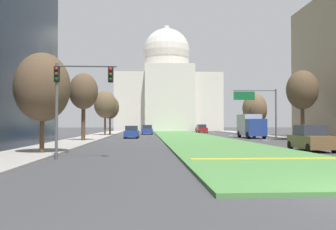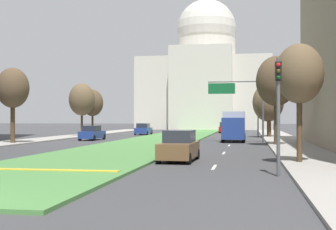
{
  "view_description": "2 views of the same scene",
  "coord_description": "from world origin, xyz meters",
  "px_view_note": "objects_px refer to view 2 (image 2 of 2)",
  "views": [
    {
      "loc": [
        -6.06,
        -9.27,
        1.93
      ],
      "look_at": [
        -1.81,
        60.36,
        3.61
      ],
      "focal_mm": 38.81,
      "sensor_mm": 36.0,
      "label": 1
    },
    {
      "loc": [
        9.56,
        -11.54,
        2.58
      ],
      "look_at": [
        -1.19,
        50.98,
        2.91
      ],
      "focal_mm": 50.02,
      "sensor_mm": 36.0,
      "label": 2
    }
  ],
  "objects_px": {
    "overhead_guide_sign": "(242,97)",
    "street_tree_left_distant": "(93,103)",
    "capitol_building": "(206,81)",
    "sedan_midblock": "(92,133)",
    "box_truck_delivery": "(234,126)",
    "sedan_distant": "(143,129)",
    "street_tree_left_mid": "(13,88)",
    "sedan_lead_stopped": "(179,147)",
    "street_tree_right_mid": "(276,82)",
    "sedan_very_far": "(239,127)",
    "sedan_far_horizon": "(225,128)",
    "traffic_light_far_right": "(258,112)",
    "street_tree_right_far": "(270,106)",
    "traffic_light_near_right": "(278,101)",
    "street_tree_right_near": "(299,74)",
    "street_tree_left_far": "(82,100)",
    "street_tree_right_distant": "(268,102)"
  },
  "relations": [
    {
      "from": "street_tree_left_far",
      "to": "box_truck_delivery",
      "type": "relative_size",
      "value": 1.12
    },
    {
      "from": "overhead_guide_sign",
      "to": "street_tree_left_far",
      "type": "distance_m",
      "value": 23.95
    },
    {
      "from": "street_tree_right_far",
      "to": "traffic_light_near_right",
      "type": "bearing_deg",
      "value": -91.98
    },
    {
      "from": "sedan_far_horizon",
      "to": "street_tree_right_near",
      "type": "bearing_deg",
      "value": -82.78
    },
    {
      "from": "street_tree_left_mid",
      "to": "sedan_lead_stopped",
      "type": "distance_m",
      "value": 23.84
    },
    {
      "from": "street_tree_left_distant",
      "to": "sedan_very_far",
      "type": "xyz_separation_m",
      "value": [
        19.72,
        30.21,
        -3.84
      ]
    },
    {
      "from": "sedan_midblock",
      "to": "box_truck_delivery",
      "type": "distance_m",
      "value": 16.04
    },
    {
      "from": "sedan_lead_stopped",
      "to": "sedan_midblock",
      "type": "distance_m",
      "value": 27.29
    },
    {
      "from": "capitol_building",
      "to": "sedan_lead_stopped",
      "type": "bearing_deg",
      "value": -86.07
    },
    {
      "from": "street_tree_left_distant",
      "to": "street_tree_right_mid",
      "type": "bearing_deg",
      "value": -39.19
    },
    {
      "from": "street_tree_left_distant",
      "to": "capitol_building",
      "type": "bearing_deg",
      "value": 75.04
    },
    {
      "from": "traffic_light_near_right",
      "to": "street_tree_left_far",
      "type": "relative_size",
      "value": 0.73
    },
    {
      "from": "street_tree_right_far",
      "to": "box_truck_delivery",
      "type": "height_order",
      "value": "street_tree_right_far"
    },
    {
      "from": "capitol_building",
      "to": "street_tree_left_distant",
      "type": "distance_m",
      "value": 46.94
    },
    {
      "from": "overhead_guide_sign",
      "to": "street_tree_left_distant",
      "type": "xyz_separation_m",
      "value": [
        -20.89,
        13.77,
        -0.05
      ]
    },
    {
      "from": "sedan_lead_stopped",
      "to": "capitol_building",
      "type": "bearing_deg",
      "value": 93.93
    },
    {
      "from": "street_tree_left_distant",
      "to": "sedan_midblock",
      "type": "relative_size",
      "value": 1.5
    },
    {
      "from": "sedan_distant",
      "to": "sedan_very_far",
      "type": "bearing_deg",
      "value": 61.57
    },
    {
      "from": "traffic_light_far_right",
      "to": "sedan_far_horizon",
      "type": "xyz_separation_m",
      "value": [
        -5.11,
        14.15,
        -2.48
      ]
    },
    {
      "from": "street_tree_right_distant",
      "to": "street_tree_right_near",
      "type": "bearing_deg",
      "value": -89.63
    },
    {
      "from": "sedan_midblock",
      "to": "sedan_far_horizon",
      "type": "distance_m",
      "value": 30.71
    },
    {
      "from": "overhead_guide_sign",
      "to": "sedan_distant",
      "type": "relative_size",
      "value": 1.46
    },
    {
      "from": "street_tree_left_mid",
      "to": "street_tree_right_far",
      "type": "distance_m",
      "value": 31.39
    },
    {
      "from": "street_tree_right_near",
      "to": "sedan_distant",
      "type": "distance_m",
      "value": 45.51
    },
    {
      "from": "street_tree_left_distant",
      "to": "sedan_far_horizon",
      "type": "relative_size",
      "value": 1.51
    },
    {
      "from": "capitol_building",
      "to": "box_truck_delivery",
      "type": "distance_m",
      "value": 58.7
    },
    {
      "from": "sedan_midblock",
      "to": "box_truck_delivery",
      "type": "height_order",
      "value": "box_truck_delivery"
    },
    {
      "from": "street_tree_left_mid",
      "to": "sedan_distant",
      "type": "bearing_deg",
      "value": 75.18
    },
    {
      "from": "traffic_light_near_right",
      "to": "overhead_guide_sign",
      "type": "bearing_deg",
      "value": 94.02
    },
    {
      "from": "sedan_midblock",
      "to": "box_truck_delivery",
      "type": "xyz_separation_m",
      "value": [
        16.0,
        -0.56,
        0.9
      ]
    },
    {
      "from": "street_tree_right_near",
      "to": "traffic_light_near_right",
      "type": "bearing_deg",
      "value": -104.95
    },
    {
      "from": "box_truck_delivery",
      "to": "sedan_midblock",
      "type": "bearing_deg",
      "value": 178.01
    },
    {
      "from": "street_tree_right_near",
      "to": "sedan_far_horizon",
      "type": "xyz_separation_m",
      "value": [
        -6.58,
        51.94,
        -4.11
      ]
    },
    {
      "from": "street_tree_right_mid",
      "to": "sedan_very_far",
      "type": "distance_m",
      "value": 50.26
    },
    {
      "from": "street_tree_right_near",
      "to": "sedan_midblock",
      "type": "bearing_deg",
      "value": 129.66
    },
    {
      "from": "overhead_guide_sign",
      "to": "box_truck_delivery",
      "type": "distance_m",
      "value": 3.36
    },
    {
      "from": "street_tree_right_near",
      "to": "sedan_midblock",
      "type": "xyz_separation_m",
      "value": [
        -20.27,
        24.45,
        -4.16
      ]
    },
    {
      "from": "capitol_building",
      "to": "sedan_far_horizon",
      "type": "relative_size",
      "value": 7.14
    },
    {
      "from": "capitol_building",
      "to": "street_tree_left_mid",
      "type": "relative_size",
      "value": 4.17
    },
    {
      "from": "street_tree_right_far",
      "to": "sedan_far_horizon",
      "type": "xyz_separation_m",
      "value": [
        -6.48,
        17.71,
        -3.16
      ]
    },
    {
      "from": "capitol_building",
      "to": "traffic_light_far_right",
      "type": "bearing_deg",
      "value": -75.98
    },
    {
      "from": "street_tree_right_mid",
      "to": "capitol_building",
      "type": "bearing_deg",
      "value": 100.58
    },
    {
      "from": "overhead_guide_sign",
      "to": "street_tree_right_mid",
      "type": "xyz_separation_m",
      "value": [
        3.16,
        -5.84,
        1.16
      ]
    },
    {
      "from": "street_tree_left_distant",
      "to": "sedan_lead_stopped",
      "type": "distance_m",
      "value": 39.89
    },
    {
      "from": "traffic_light_near_right",
      "to": "sedan_midblock",
      "type": "xyz_separation_m",
      "value": [
        -18.81,
        29.93,
        -2.54
      ]
    },
    {
      "from": "traffic_light_near_right",
      "to": "street_tree_right_distant",
      "type": "bearing_deg",
      "value": 88.27
    },
    {
      "from": "traffic_light_near_right",
      "to": "street_tree_right_far",
      "type": "relative_size",
      "value": 0.88
    },
    {
      "from": "street_tree_left_mid",
      "to": "sedan_midblock",
      "type": "xyz_separation_m",
      "value": [
        4.83,
        9.15,
        -4.59
      ]
    },
    {
      "from": "street_tree_right_distant",
      "to": "box_truck_delivery",
      "type": "distance_m",
      "value": 12.48
    },
    {
      "from": "sedan_very_far",
      "to": "street_tree_right_distant",
      "type": "bearing_deg",
      "value": -82.03
    }
  ]
}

